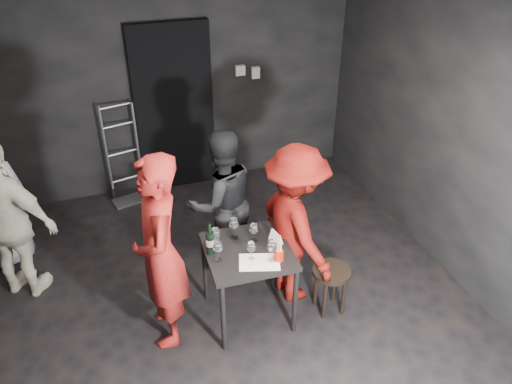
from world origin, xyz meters
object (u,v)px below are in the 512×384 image
object	(u,v)px
stool	(331,278)
breadstick_cup	(279,249)
tasting_table	(248,259)
man_maroon	(295,222)
wine_bottle	(210,242)
server_red	(158,239)
bystander_cream	(8,217)
woman_black	(222,202)
hand_truck	(128,182)

from	to	relation	value
stool	breadstick_cup	bearing A→B (deg)	-176.44
tasting_table	man_maroon	bearing A→B (deg)	17.34
tasting_table	stool	world-z (taller)	tasting_table
wine_bottle	server_red	bearing A→B (deg)	-174.69
tasting_table	bystander_cream	bearing A→B (deg)	152.99
stool	breadstick_cup	distance (m)	0.72
stool	server_red	distance (m)	1.61
tasting_table	woman_black	bearing A→B (deg)	91.38
hand_truck	man_maroon	bearing A→B (deg)	-73.51
server_red	man_maroon	size ratio (longest dim) A/B	1.25
tasting_table	stool	bearing A→B (deg)	-13.69
stool	server_red	bearing A→B (deg)	172.39
woman_black	bystander_cream	distance (m)	1.94
woman_black	server_red	bearing A→B (deg)	37.99
stool	woman_black	distance (m)	1.28
hand_truck	woman_black	world-z (taller)	woman_black
breadstick_cup	server_red	bearing A→B (deg)	166.27
man_maroon	woman_black	bearing A→B (deg)	29.41
woman_black	man_maroon	xyz separation A→B (m)	(0.51, -0.63, 0.06)
stool	man_maroon	size ratio (longest dim) A/B	0.29
tasting_table	server_red	xyz separation A→B (m)	(-0.73, 0.02, 0.37)
tasting_table	woman_black	world-z (taller)	woman_black
stool	bystander_cream	size ratio (longest dim) A/B	0.27
tasting_table	wine_bottle	size ratio (longest dim) A/B	2.53
stool	tasting_table	bearing A→B (deg)	166.31
tasting_table	wine_bottle	distance (m)	0.38
woman_black	wine_bottle	world-z (taller)	woman_black
man_maroon	server_red	bearing A→B (deg)	86.75
breadstick_cup	stool	bearing A→B (deg)	3.56
hand_truck	server_red	size ratio (longest dim) A/B	0.61
man_maroon	wine_bottle	distance (m)	0.81
woman_black	hand_truck	bearing A→B (deg)	-72.77
server_red	woman_black	bearing A→B (deg)	141.65
hand_truck	server_red	world-z (taller)	server_red
man_maroon	wine_bottle	bearing A→B (deg)	87.30
tasting_table	bystander_cream	xyz separation A→B (m)	(-1.94, 0.99, 0.21)
tasting_table	wine_bottle	bearing A→B (deg)	169.60
hand_truck	bystander_cream	xyz separation A→B (m)	(-1.12, -1.41, 0.64)
stool	bystander_cream	xyz separation A→B (m)	(-2.67, 1.17, 0.49)
stool	man_maroon	xyz separation A→B (m)	(-0.23, 0.33, 0.44)
server_red	man_maroon	xyz separation A→B (m)	(1.23, 0.14, -0.21)
stool	bystander_cream	distance (m)	2.95
hand_truck	man_maroon	xyz separation A→B (m)	(1.32, -2.24, 0.59)
stool	breadstick_cup	size ratio (longest dim) A/B	1.85
server_red	woman_black	world-z (taller)	server_red
man_maroon	bystander_cream	xyz separation A→B (m)	(-2.44, 0.84, 0.05)
bystander_cream	wine_bottle	bearing A→B (deg)	-178.06
server_red	wine_bottle	bearing A→B (deg)	99.70
bystander_cream	woman_black	bearing A→B (deg)	-154.27
wine_bottle	bystander_cream	bearing A→B (deg)	150.24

